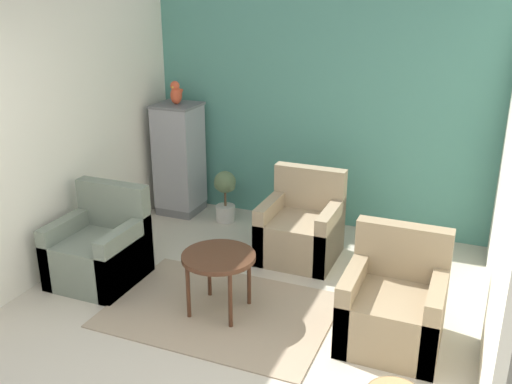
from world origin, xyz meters
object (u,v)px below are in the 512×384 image
at_px(coffee_table, 219,261).
at_px(armchair_middle, 301,230).
at_px(armchair_left, 100,251).
at_px(potted_plant, 225,192).
at_px(birdcage, 179,159).
at_px(armchair_right, 393,308).
at_px(parrot, 176,93).

bearing_deg(coffee_table, armchair_middle, 76.11).
distance_m(armchair_left, armchair_middle, 1.99).
bearing_deg(potted_plant, birdcage, 174.24).
relative_size(armchair_right, potted_plant, 1.45).
relative_size(birdcage, parrot, 4.90).
distance_m(armchair_left, potted_plant, 1.80).
height_order(armchair_right, armchair_middle, same).
relative_size(coffee_table, parrot, 2.27).
distance_m(armchair_right, birdcage, 3.39).
distance_m(parrot, potted_plant, 1.27).
xyz_separation_m(armchair_left, parrot, (-0.15, 1.80, 1.17)).
xyz_separation_m(coffee_table, potted_plant, (-0.81, 1.82, -0.12)).
bearing_deg(potted_plant, parrot, 174.03).
xyz_separation_m(birdcage, potted_plant, (0.63, -0.06, -0.31)).
bearing_deg(armchair_middle, armchair_right, -45.31).
relative_size(armchair_left, parrot, 3.25).
xyz_separation_m(birdcage, parrot, (0.00, 0.00, 0.79)).
xyz_separation_m(coffee_table, armchair_right, (1.44, 0.13, -0.19)).
height_order(coffee_table, birdcage, birdcage).
bearing_deg(armchair_left, parrot, 94.80).
distance_m(armchair_left, parrot, 2.15).
xyz_separation_m(armchair_right, potted_plant, (-2.24, 1.69, 0.07)).
xyz_separation_m(armchair_right, armchair_middle, (-1.12, 1.14, 0.00)).
xyz_separation_m(armchair_middle, potted_plant, (-1.12, 0.56, 0.07)).
relative_size(coffee_table, birdcage, 0.46).
xyz_separation_m(armchair_left, birdcage, (-0.15, 1.80, 0.38)).
relative_size(armchair_right, armchair_middle, 1.00).
xyz_separation_m(armchair_right, parrot, (-2.87, 1.76, 1.17)).
height_order(armchair_left, parrot, parrot).
bearing_deg(armchair_middle, parrot, 160.41).
relative_size(armchair_left, armchair_middle, 1.00).
bearing_deg(birdcage, armchair_right, -31.43).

